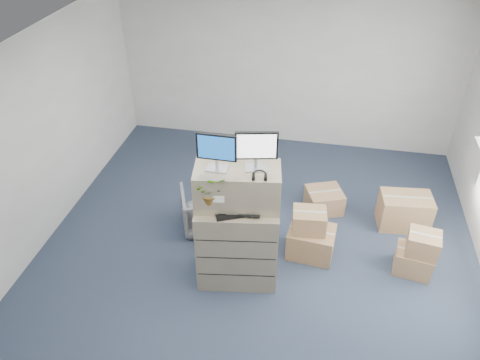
% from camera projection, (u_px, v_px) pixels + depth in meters
% --- Properties ---
extents(ground, '(7.00, 7.00, 0.00)m').
position_uv_depth(ground, '(253.00, 270.00, 6.24)').
color(ground, '#273147').
rests_on(ground, ground).
extents(wall_back, '(6.00, 0.02, 2.80)m').
position_uv_depth(wall_back, '(288.00, 70.00, 8.23)').
color(wall_back, '#B7B6AD').
rests_on(wall_back, ground).
extents(filing_cabinet_lower, '(1.07, 0.74, 1.15)m').
position_uv_depth(filing_cabinet_lower, '(237.00, 242.00, 5.84)').
color(filing_cabinet_lower, gray).
rests_on(filing_cabinet_lower, ground).
extents(filing_cabinet_upper, '(1.05, 0.63, 0.49)m').
position_uv_depth(filing_cabinet_upper, '(237.00, 187.00, 5.41)').
color(filing_cabinet_upper, gray).
rests_on(filing_cabinet_upper, filing_cabinet_lower).
extents(monitor_left, '(0.45, 0.18, 0.45)m').
position_uv_depth(monitor_left, '(217.00, 150.00, 5.12)').
color(monitor_left, '#99999E').
rests_on(monitor_left, filing_cabinet_upper).
extents(monitor_right, '(0.47, 0.23, 0.47)m').
position_uv_depth(monitor_right, '(256.00, 148.00, 5.12)').
color(monitor_right, '#99999E').
rests_on(monitor_right, filing_cabinet_upper).
extents(headphones, '(0.16, 0.04, 0.16)m').
position_uv_depth(headphones, '(260.00, 176.00, 5.08)').
color(headphones, black).
rests_on(headphones, filing_cabinet_upper).
extents(keyboard, '(0.59, 0.43, 0.03)m').
position_uv_depth(keyboard, '(238.00, 211.00, 5.41)').
color(keyboard, black).
rests_on(keyboard, filing_cabinet_lower).
extents(mouse, '(0.12, 0.09, 0.04)m').
position_uv_depth(mouse, '(267.00, 211.00, 5.40)').
color(mouse, silver).
rests_on(mouse, filing_cabinet_lower).
extents(water_bottle, '(0.08, 0.08, 0.27)m').
position_uv_depth(water_bottle, '(240.00, 195.00, 5.47)').
color(water_bottle, '#999BA1').
rests_on(water_bottle, filing_cabinet_lower).
extents(phone_dock, '(0.08, 0.07, 0.16)m').
position_uv_depth(phone_dock, '(231.00, 200.00, 5.53)').
color(phone_dock, silver).
rests_on(phone_dock, filing_cabinet_lower).
extents(external_drive, '(0.26, 0.20, 0.07)m').
position_uv_depth(external_drive, '(268.00, 199.00, 5.57)').
color(external_drive, black).
rests_on(external_drive, filing_cabinet_lower).
extents(tissue_box, '(0.29, 0.15, 0.11)m').
position_uv_depth(tissue_box, '(263.00, 194.00, 5.50)').
color(tissue_box, '#3A94C7').
rests_on(tissue_box, external_drive).
extents(potted_plant, '(0.49, 0.52, 0.42)m').
position_uv_depth(potted_plant, '(211.00, 193.00, 5.31)').
color(potted_plant, '#8AA585').
rests_on(potted_plant, filing_cabinet_lower).
extents(office_chair, '(0.85, 0.83, 0.69)m').
position_uv_depth(office_chair, '(205.00, 207.00, 6.79)').
color(office_chair, '#57575C').
rests_on(office_chair, ground).
extents(cardboard_boxes, '(2.01, 1.62, 0.73)m').
position_uv_depth(cardboard_boxes, '(364.00, 225.00, 6.58)').
color(cardboard_boxes, '#8C6043').
rests_on(cardboard_boxes, ground).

